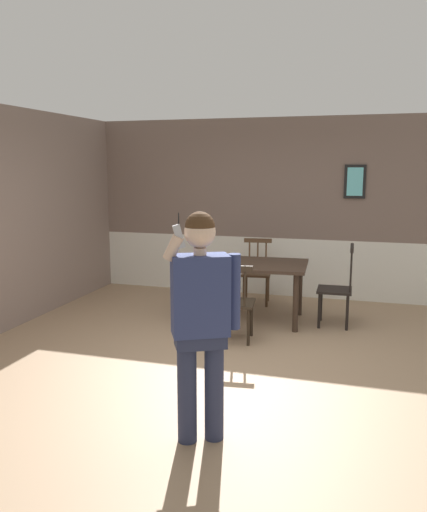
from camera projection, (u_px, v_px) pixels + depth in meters
The scene contains 7 objects.
ground_plane at pixel (222, 362), 5.29m from camera, with size 6.57×6.57×0.00m, color #9E7F60.
room_back_partition at pixel (275, 211), 7.89m from camera, with size 5.69×0.17×2.70m.
dining_table at pixel (247, 270), 6.64m from camera, with size 1.56×1.03×0.76m.
chair_near_window at pixel (257, 272), 7.50m from camera, with size 0.45×0.45×0.93m.
chair_by_doorway at pixel (338, 288), 6.42m from camera, with size 0.43×0.43×1.03m.
chair_at_table_head at pixel (235, 302), 5.86m from camera, with size 0.47×0.47×0.91m.
person_figure at pixel (201, 313), 3.63m from camera, with size 0.50×0.38×1.68m.
Camera 1 is at (1.34, -4.84, 1.98)m, focal length 36.22 mm.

